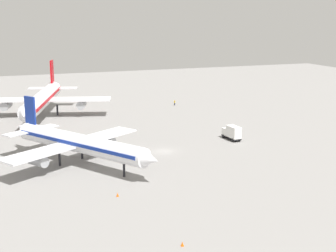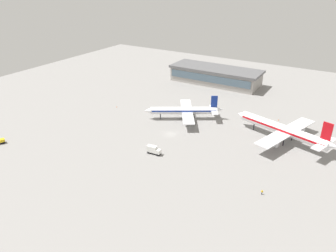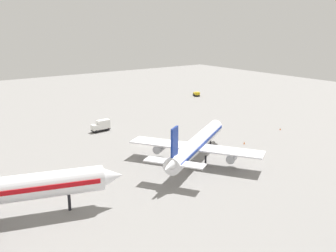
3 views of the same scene
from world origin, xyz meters
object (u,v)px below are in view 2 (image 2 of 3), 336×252
at_px(pushback_tractor, 0,142).
at_px(safety_cone_mid_apron, 278,120).
at_px(catering_truck, 153,150).
at_px(safety_cone_far_side, 117,107).
at_px(airplane_at_gate, 185,110).
at_px(safety_cone_near_gate, 150,112).
at_px(airplane_taxiing, 283,130).
at_px(ground_crew_worker, 262,192).

height_order(pushback_tractor, safety_cone_mid_apron, pushback_tractor).
bearing_deg(catering_truck, safety_cone_mid_apron, 55.74).
bearing_deg(safety_cone_far_side, pushback_tractor, 74.64).
height_order(pushback_tractor, safety_cone_far_side, pushback_tractor).
xyz_separation_m(airplane_at_gate, catering_truck, (-5.97, 36.22, -2.57)).
xyz_separation_m(pushback_tractor, safety_cone_near_gate, (-34.60, -60.14, -0.67)).
height_order(airplane_taxiing, safety_cone_mid_apron, airplane_taxiing).
relative_size(airplane_taxiing, ground_crew_worker, 27.41).
distance_m(airplane_at_gate, safety_cone_far_side, 38.38).
bearing_deg(airplane_at_gate, pushback_tractor, 17.83).
distance_m(catering_truck, safety_cone_far_side, 53.25).
bearing_deg(safety_cone_near_gate, catering_truck, 126.36).
relative_size(safety_cone_near_gate, safety_cone_mid_apron, 1.00).
height_order(airplane_taxiing, ground_crew_worker, airplane_taxiing).
bearing_deg(airplane_at_gate, airplane_taxiing, 149.72).
bearing_deg(safety_cone_far_side, ground_crew_worker, 158.96).
xyz_separation_m(airplane_at_gate, ground_crew_worker, (-50.22, 39.65, -3.41)).
distance_m(safety_cone_near_gate, safety_cone_far_side, 19.23).
xyz_separation_m(airplane_taxiing, pushback_tractor, (99.88, 63.99, -4.21)).
bearing_deg(safety_cone_near_gate, airplane_taxiing, -176.63).
xyz_separation_m(catering_truck, ground_crew_worker, (-44.26, 3.43, -0.85)).
relative_size(airplane_at_gate, airplane_taxiing, 0.75).
relative_size(pushback_tractor, ground_crew_worker, 2.87).
relative_size(airplane_taxiing, catering_truck, 8.01).
xyz_separation_m(airplane_at_gate, safety_cone_mid_apron, (-39.91, -21.76, -3.96)).
relative_size(airplane_taxiing, safety_cone_mid_apron, 76.30).
height_order(catering_truck, safety_cone_far_side, catering_truck).
height_order(airplane_at_gate, safety_cone_mid_apron, airplane_at_gate).
height_order(pushback_tractor, safety_cone_near_gate, pushback_tractor).
xyz_separation_m(ground_crew_worker, safety_cone_near_gate, (69.00, -37.04, -0.55)).
xyz_separation_m(safety_cone_near_gate, safety_cone_mid_apron, (-58.69, -24.37, 0.00)).
bearing_deg(catering_truck, safety_cone_near_gate, 122.46).
distance_m(airplane_taxiing, ground_crew_worker, 41.28).
bearing_deg(airplane_at_gate, safety_cone_mid_apron, 176.80).
xyz_separation_m(safety_cone_near_gate, safety_cone_far_side, (18.96, 3.20, 0.00)).
height_order(airplane_at_gate, ground_crew_worker, airplane_at_gate).
relative_size(safety_cone_near_gate, safety_cone_far_side, 1.00).
bearing_deg(safety_cone_far_side, airplane_at_gate, -171.23).
xyz_separation_m(airplane_taxiing, catering_truck, (40.53, 37.45, -3.49)).
distance_m(airplane_taxiing, safety_cone_near_gate, 65.57).
distance_m(airplane_taxiing, pushback_tractor, 118.69).
height_order(airplane_at_gate, safety_cone_far_side, airplane_at_gate).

